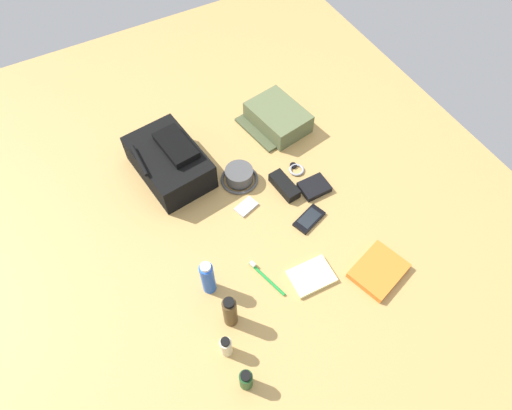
{
  "coord_description": "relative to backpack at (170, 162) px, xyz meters",
  "views": [
    {
      "loc": [
        -0.81,
        0.44,
        1.44
      ],
      "look_at": [
        0.0,
        0.0,
        0.04
      ],
      "focal_mm": 31.27,
      "sensor_mm": 36.0,
      "label": 1
    }
  ],
  "objects": [
    {
      "name": "ground_plane",
      "position": [
        -0.33,
        -0.21,
        -0.08
      ],
      "size": [
        2.64,
        2.02,
        0.02
      ],
      "primitive_type": "cube",
      "color": "tan",
      "rests_on": "ground"
    },
    {
      "name": "backpack",
      "position": [
        0.0,
        0.0,
        0.0
      ],
      "size": [
        0.37,
        0.27,
        0.16
      ],
      "color": "black",
      "rests_on": "ground_plane"
    },
    {
      "name": "toiletry_pouch",
      "position": [
        0.02,
        -0.5,
        -0.02
      ],
      "size": [
        0.28,
        0.27,
        0.09
      ],
      "color": "#56603D",
      "rests_on": "ground_plane"
    },
    {
      "name": "bucket_hat",
      "position": [
        -0.17,
        -0.22,
        -0.04
      ],
      "size": [
        0.15,
        0.15,
        0.06
      ],
      "color": "#484848",
      "rests_on": "ground_plane"
    },
    {
      "name": "shampoo_bottle",
      "position": [
        -0.86,
        0.12,
        -0.02
      ],
      "size": [
        0.04,
        0.04,
        0.11
      ],
      "color": "#19471E",
      "rests_on": "ground_plane"
    },
    {
      "name": "lotion_bottle",
      "position": [
        -0.75,
        0.13,
        -0.02
      ],
      "size": [
        0.04,
        0.04,
        0.11
      ],
      "color": "beige",
      "rests_on": "ground_plane"
    },
    {
      "name": "cologne_bottle",
      "position": [
        -0.66,
        0.07,
        0.01
      ],
      "size": [
        0.05,
        0.05,
        0.16
      ],
      "color": "#473319",
      "rests_on": "ground_plane"
    },
    {
      "name": "deodorant_spray",
      "position": [
        -0.53,
        0.08,
        0.02
      ],
      "size": [
        0.05,
        0.05,
        0.17
      ],
      "color": "blue",
      "rests_on": "ground_plane"
    },
    {
      "name": "paperback_novel",
      "position": [
        -0.76,
        -0.46,
        -0.06
      ],
      "size": [
        0.19,
        0.22,
        0.03
      ],
      "color": "orange",
      "rests_on": "ground_plane"
    },
    {
      "name": "cell_phone",
      "position": [
        -0.46,
        -0.37,
        -0.06
      ],
      "size": [
        0.1,
        0.14,
        0.01
      ],
      "color": "black",
      "rests_on": "ground_plane"
    },
    {
      "name": "media_player",
      "position": [
        -0.3,
        -0.18,
        -0.06
      ],
      "size": [
        0.07,
        0.1,
        0.01
      ],
      "color": "#B7B7BC",
      "rests_on": "ground_plane"
    },
    {
      "name": "wristwatch",
      "position": [
        -0.23,
        -0.45,
        -0.06
      ],
      "size": [
        0.07,
        0.06,
        0.01
      ],
      "color": "#99999E",
      "rests_on": "ground_plane"
    },
    {
      "name": "toothbrush",
      "position": [
        -0.58,
        -0.1,
        -0.06
      ],
      "size": [
        0.17,
        0.06,
        0.02
      ],
      "color": "#198C33",
      "rests_on": "ground_plane"
    },
    {
      "name": "wallet",
      "position": [
        -0.35,
        -0.46,
        -0.06
      ],
      "size": [
        0.09,
        0.11,
        0.02
      ],
      "primitive_type": "cube",
      "rotation": [
        0.0,
        0.0,
        -0.0
      ],
      "color": "black",
      "rests_on": "ground_plane"
    },
    {
      "name": "notepad",
      "position": [
        -0.66,
        -0.24,
        -0.06
      ],
      "size": [
        0.12,
        0.15,
        0.02
      ],
      "primitive_type": "cube",
      "rotation": [
        0.0,
        0.0,
        -0.04
      ],
      "color": "beige",
      "rests_on": "ground_plane"
    },
    {
      "name": "sunglasses_case",
      "position": [
        -0.29,
        -0.36,
        -0.05
      ],
      "size": [
        0.14,
        0.07,
        0.04
      ],
      "primitive_type": "cube",
      "rotation": [
        0.0,
        0.0,
        0.1
      ],
      "color": "black",
      "rests_on": "ground_plane"
    }
  ]
}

